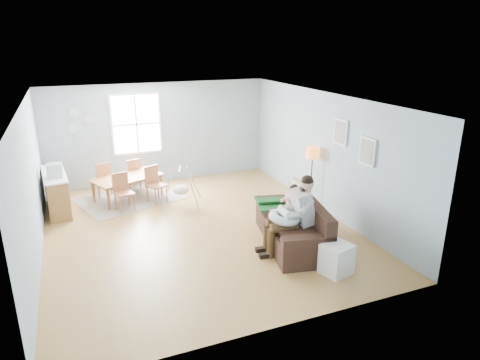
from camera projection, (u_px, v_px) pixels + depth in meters
name	position (u px, v px, depth m)	size (l,w,h in m)	color
room	(194.00, 114.00, 8.20)	(8.40, 9.40, 3.90)	#AB7E3C
window	(136.00, 124.00, 11.28)	(1.32, 0.08, 1.62)	white
pictures	(353.00, 141.00, 8.52)	(0.05, 1.34, 0.74)	white
wall_plates	(79.00, 121.00, 10.72)	(0.67, 0.02, 0.66)	#A8BACA
sofa	(295.00, 228.00, 8.27)	(1.39, 2.35, 0.89)	black
green_throw	(281.00, 203.00, 8.86)	(1.00, 0.85, 0.04)	#125023
beige_pillow	(298.00, 193.00, 8.69)	(0.15, 0.53, 0.53)	#B8AD8C
father	(294.00, 212.00, 7.81)	(1.09, 0.55, 1.47)	gray
nursing_pillow	(284.00, 217.00, 7.81)	(0.58, 0.58, 0.16)	silver
infant	(284.00, 212.00, 7.81)	(0.15, 0.41, 0.15)	silver
toddler	(288.00, 203.00, 8.31)	(0.61, 0.38, 0.92)	white
floor_lamp	(312.00, 158.00, 9.73)	(0.29, 0.29, 1.47)	black
storage_cube	(336.00, 259.00, 7.21)	(0.57, 0.53, 0.53)	white
rug	(130.00, 198.00, 10.65)	(2.33, 1.77, 0.01)	gray
dining_table	(129.00, 188.00, 10.56)	(1.62, 0.90, 0.57)	brown
chair_sw	(122.00, 190.00, 9.82)	(0.49, 0.49, 0.88)	#A15D37
chair_se	(154.00, 182.00, 10.32)	(0.54, 0.54, 0.89)	#A15D37
chair_nw	(102.00, 177.00, 10.66)	(0.52, 0.52, 0.89)	#A15D37
chair_ne	(133.00, 172.00, 11.18)	(0.46, 0.46, 0.84)	#A15D37
counter	(56.00, 192.00, 9.78)	(0.60, 1.66, 0.91)	brown
monitor	(55.00, 170.00, 9.34)	(0.33, 0.31, 0.30)	#B8B8BD
baby_swing	(181.00, 189.00, 10.10)	(1.14, 1.15, 0.92)	#B8B8BD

